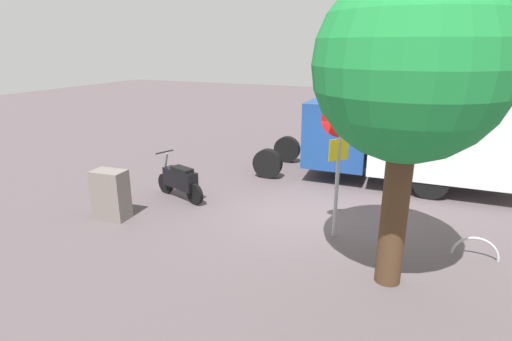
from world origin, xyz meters
The scene contains 7 objects.
ground_plane centered at (0.00, 0.00, 0.00)m, with size 60.00×60.00×0.00m, color #51474A.
box_truck_near centered at (-2.15, -3.28, 1.57)m, with size 7.59×2.37×2.79m.
motorcycle centered at (3.30, 0.37, 0.52)m, with size 1.75×0.79×1.20m.
stop_sign centered at (-0.95, 0.90, 1.96)m, with size 0.71×0.33×2.94m.
street_tree centered at (-2.21, 2.20, 3.59)m, with size 2.92×2.92×5.10m.
utility_cabinet centered at (4.05, 2.08, 0.59)m, with size 0.77×0.48×1.17m, color slate.
bike_rack_hoop centered at (-3.66, 0.67, 0.00)m, with size 0.85×0.85×0.05m, color #B7B7BC.
Camera 1 is at (-2.61, 8.73, 3.93)m, focal length 28.28 mm.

